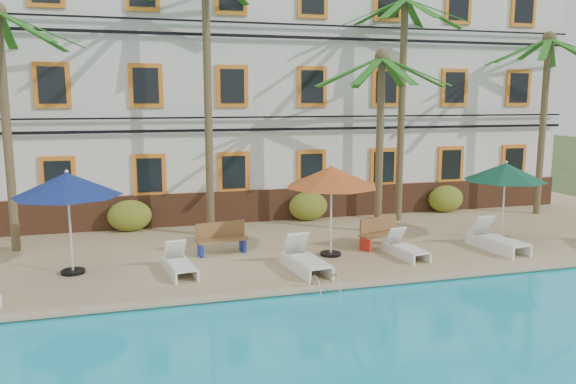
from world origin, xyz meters
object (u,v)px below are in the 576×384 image
object	(u,v)px
palm_b	(207,61)
lounger_b	(179,264)
palm_c	(381,113)
pool_ladder	(326,290)
palm_e	(545,96)
umbrella_red	(332,177)
umbrella_green	(505,172)
lounger_c	(305,260)
palm_a	(4,92)
umbrella_blue	(67,185)
bench_right	(379,232)
palm_d	(403,76)
lounger_d	(405,248)
bench_left	(221,238)
lounger_e	(496,240)

from	to	relation	value
palm_b	lounger_b	bearing A→B (deg)	-109.26
palm_c	pool_ladder	xyz separation A→B (m)	(-3.73, -5.19, -4.10)
palm_e	umbrella_red	distance (m)	10.93
umbrella_green	lounger_c	distance (m)	7.58
palm_a	palm_e	xyz separation A→B (m)	(19.10, 0.45, -0.10)
palm_b	umbrella_blue	size ratio (longest dim) A/B	3.26
lounger_c	bench_right	xyz separation A→B (m)	(2.95, 1.71, 0.16)
palm_d	lounger_b	size ratio (longest dim) A/B	4.66
palm_a	lounger_d	world-z (taller)	palm_a
bench_right	pool_ladder	size ratio (longest dim) A/B	2.11
palm_b	palm_d	bearing A→B (deg)	4.09
bench_right	umbrella_green	bearing A→B (deg)	-3.39
palm_a	lounger_d	bearing A→B (deg)	-18.87
palm_c	palm_e	world-z (taller)	palm_e
palm_c	umbrella_red	size ratio (longest dim) A/B	2.27
palm_d	umbrella_green	distance (m)	5.19
palm_b	palm_e	bearing A→B (deg)	0.59
palm_a	umbrella_green	xyz separation A→B (m)	(15.04, -2.85, -2.53)
umbrella_green	palm_e	bearing A→B (deg)	39.10
umbrella_blue	bench_left	distance (m)	4.59
umbrella_green	lounger_d	bearing A→B (deg)	-166.72
palm_c	lounger_c	xyz separation A→B (m)	(-3.76, -3.58, -3.79)
lounger_b	lounger_e	xyz separation A→B (m)	(9.52, -0.19, 0.05)
umbrella_blue	lounger_c	distance (m)	6.48
palm_c	umbrella_red	xyz separation A→B (m)	(-2.58, -2.36, -1.77)
lounger_b	pool_ladder	distance (m)	4.00
lounger_c	bench_left	xyz separation A→B (m)	(-1.89, 2.32, 0.16)
palm_a	umbrella_red	size ratio (longest dim) A/B	2.67
palm_a	umbrella_red	bearing A→B (deg)	-18.85
palm_a	lounger_e	world-z (taller)	palm_a
palm_a	palm_e	bearing A→B (deg)	1.35
palm_e	lounger_d	distance (m)	10.08
lounger_c	lounger_e	world-z (taller)	lounger_e
lounger_b	bench_right	distance (m)	6.30
palm_d	lounger_c	world-z (taller)	palm_d
palm_a	palm_d	distance (m)	13.21
palm_a	lounger_b	world-z (taller)	palm_a
palm_a	palm_e	distance (m)	19.10
palm_c	umbrella_blue	world-z (taller)	palm_c
palm_a	lounger_e	distance (m)	15.28
palm_a	lounger_c	distance (m)	9.99
umbrella_green	pool_ladder	world-z (taller)	umbrella_green
palm_e	bench_left	size ratio (longest dim) A/B	4.59
palm_e	palm_a	bearing A→B (deg)	-178.65
bench_left	lounger_b	bearing A→B (deg)	-129.43
umbrella_blue	lounger_d	distance (m)	9.49
palm_a	lounger_e	xyz separation A→B (m)	(14.11, -3.84, -4.43)
pool_ladder	umbrella_green	bearing A→B (deg)	23.15
palm_a	umbrella_blue	xyz separation A→B (m)	(1.87, -2.87, -2.38)
umbrella_green	lounger_e	world-z (taller)	umbrella_green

